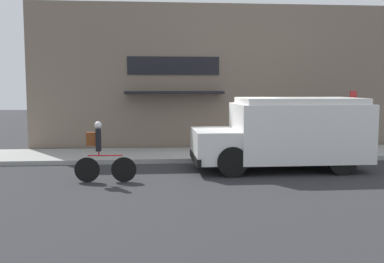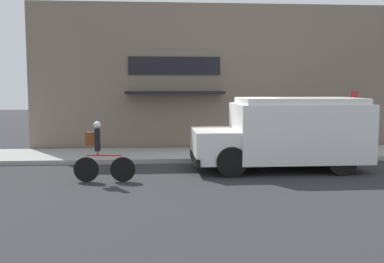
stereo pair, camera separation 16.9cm
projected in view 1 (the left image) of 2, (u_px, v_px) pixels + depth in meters
ground_plane at (235, 162)px, 15.33m from camera, size 70.00×70.00×0.00m
sidewalk at (228, 154)px, 16.74m from camera, size 28.00×2.88×0.15m
storefront at (220, 78)px, 18.06m from camera, size 15.32×1.09×5.86m
school_bus at (287, 132)px, 13.99m from camera, size 5.31×2.85×2.24m
cyclist at (101, 154)px, 12.13m from camera, size 1.67×0.21×1.66m
stop_sign_post at (353, 111)px, 16.21m from camera, size 0.45×0.45×2.32m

